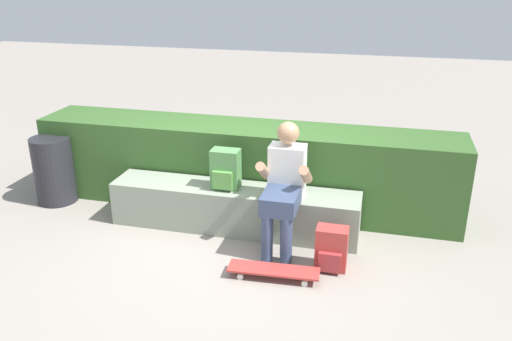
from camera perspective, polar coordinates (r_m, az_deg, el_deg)
The scene contains 8 objects.
ground_plane at distance 5.17m, azimuth -3.48°, elevation -8.08°, with size 24.00×24.00×0.00m, color gray.
bench_main at distance 5.37m, azimuth -2.39°, elevation -4.14°, with size 2.54×0.46×0.46m.
person_skater at distance 4.88m, azimuth 3.09°, elevation -1.39°, with size 0.49×0.62×1.21m.
skateboard_near_person at distance 4.63m, azimuth 1.93°, elevation -10.84°, with size 0.81×0.24×0.09m.
backpack_on_bench at distance 5.22m, azimuth -3.36°, elevation 0.09°, with size 0.28×0.23×0.40m.
backpack_on_ground at distance 4.75m, azimuth 8.23°, elevation -8.51°, with size 0.28×0.23×0.40m.
hedge_row at distance 5.82m, azimuth -1.27°, elevation 0.51°, with size 4.67×0.69×0.93m.
trash_bin at distance 6.36m, azimuth -21.18°, elevation 0.06°, with size 0.45×0.45×0.76m.
Camera 1 is at (1.39, -4.28, 2.56)m, focal length 36.65 mm.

